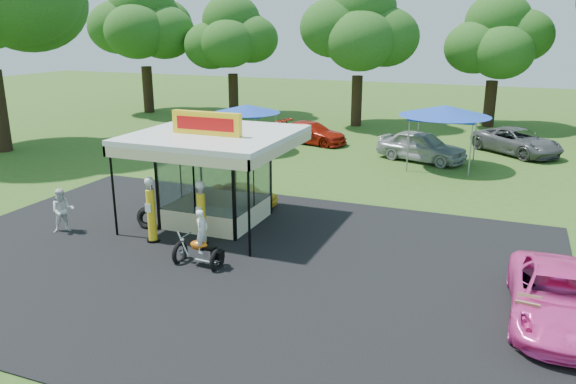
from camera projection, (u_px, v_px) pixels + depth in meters
name	position (u px, v px, depth m)	size (l,w,h in m)	color
ground	(194.00, 287.00, 15.69)	(120.00, 120.00, 0.00)	#34591B
asphalt_apron	(228.00, 260.00, 17.47)	(20.00, 14.00, 0.04)	black
gas_station_kiosk	(216.00, 176.00, 20.34)	(5.40, 5.40, 4.18)	white
gas_pump_left	(151.00, 211.00, 18.61)	(0.43, 0.43, 2.29)	black
gas_pump_right	(201.00, 214.00, 18.47)	(0.41, 0.41, 2.19)	black
motorcycle	(201.00, 244.00, 16.82)	(1.60, 0.80, 1.88)	black
spare_tires	(146.00, 218.00, 20.15)	(0.92, 0.58, 0.78)	black
a_frame_sign	(526.00, 317.00, 13.08)	(0.57, 0.54, 0.97)	#593819
kiosk_car	(243.00, 194.00, 22.67)	(1.13, 2.82, 0.96)	yellow
pink_sedan	(558.00, 297.00, 13.67)	(2.21, 4.80, 1.33)	#FF45B0
spectator_west	(63.00, 211.00, 19.61)	(0.78, 0.60, 1.60)	white
bg_car_b	(312.00, 133.00, 34.54)	(1.84, 4.53, 1.31)	#AD1D0D
bg_car_c	(422.00, 146.00, 29.99)	(1.92, 4.78, 1.63)	#A09FA4
bg_car_d	(517.00, 141.00, 31.65)	(2.41, 5.22, 1.45)	#575759
tent_west	(247.00, 109.00, 31.96)	(3.84, 3.84, 2.68)	gray
tent_east	(445.00, 111.00, 28.07)	(4.56, 4.56, 3.19)	gray
oak_far_a	(144.00, 29.00, 45.23)	(8.89, 8.89, 10.54)	black
oak_far_b	(232.00, 41.00, 43.87)	(7.68, 7.68, 9.16)	black
oak_far_c	(359.00, 34.00, 39.03)	(8.57, 8.57, 10.10)	black
oak_far_d	(496.00, 44.00, 38.91)	(7.59, 7.59, 9.03)	black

